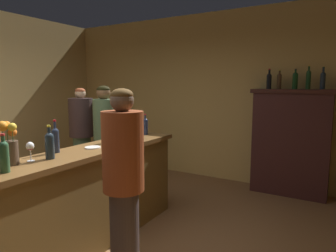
{
  "coord_description": "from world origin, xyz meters",
  "views": [
    {
      "loc": [
        2.43,
        -1.96,
        1.67
      ],
      "look_at": [
        1.12,
        0.25,
        1.32
      ],
      "focal_mm": 32.16,
      "sensor_mm": 36.0,
      "label": 1
    }
  ],
  "objects_px": {
    "wine_glass_spare": "(127,132)",
    "bartender": "(124,180)",
    "wine_bottle_syrah": "(113,130)",
    "wine_glass_mid": "(30,147)",
    "wine_bottle_rose": "(4,155)",
    "cheese_plate": "(93,147)",
    "wine_bottle_pinot": "(50,144)",
    "patron_redhead": "(82,134)",
    "display_cabinet": "(290,140)",
    "wine_bottle_chardonnay": "(55,139)",
    "display_bottle_left": "(269,80)",
    "wine_bottle_malbec": "(145,126)",
    "bar_counter": "(77,203)",
    "flower_arrangement": "(10,145)",
    "display_bottle_midright": "(308,79)",
    "wine_glass_rear": "(129,133)",
    "patron_by_cabinet": "(105,135)",
    "display_bottle_center": "(295,80)",
    "display_bottle_midleft": "(279,80)",
    "display_bottle_right": "(323,79)"
  },
  "relations": [
    {
      "from": "wine_bottle_pinot",
      "to": "patron_redhead",
      "type": "relative_size",
      "value": 0.19
    },
    {
      "from": "wine_bottle_malbec",
      "to": "display_bottle_left",
      "type": "xyz_separation_m",
      "value": [
        1.2,
        1.58,
        0.6
      ]
    },
    {
      "from": "display_bottle_midright",
      "to": "display_bottle_right",
      "type": "relative_size",
      "value": 1.1
    },
    {
      "from": "wine_bottle_malbec",
      "to": "wine_glass_mid",
      "type": "bearing_deg",
      "value": -91.71
    },
    {
      "from": "display_cabinet",
      "to": "wine_bottle_malbec",
      "type": "height_order",
      "value": "display_cabinet"
    },
    {
      "from": "display_cabinet",
      "to": "wine_bottle_chardonnay",
      "type": "height_order",
      "value": "display_cabinet"
    },
    {
      "from": "wine_bottle_syrah",
      "to": "display_bottle_midleft",
      "type": "height_order",
      "value": "display_bottle_midleft"
    },
    {
      "from": "wine_glass_spare",
      "to": "bartender",
      "type": "height_order",
      "value": "bartender"
    },
    {
      "from": "wine_glass_mid",
      "to": "cheese_plate",
      "type": "bearing_deg",
      "value": 84.57
    },
    {
      "from": "wine_bottle_pinot",
      "to": "bartender",
      "type": "xyz_separation_m",
      "value": [
        0.71,
        0.14,
        -0.25
      ]
    },
    {
      "from": "wine_bottle_syrah",
      "to": "wine_glass_mid",
      "type": "xyz_separation_m",
      "value": [
        -0.02,
        -1.03,
        -0.02
      ]
    },
    {
      "from": "display_bottle_midright",
      "to": "wine_bottle_malbec",
      "type": "bearing_deg",
      "value": -137.78
    },
    {
      "from": "wine_bottle_pinot",
      "to": "patron_redhead",
      "type": "bearing_deg",
      "value": 129.97
    },
    {
      "from": "wine_bottle_pinot",
      "to": "wine_glass_spare",
      "type": "distance_m",
      "value": 1.11
    },
    {
      "from": "display_cabinet",
      "to": "wine_bottle_rose",
      "type": "relative_size",
      "value": 5.49
    },
    {
      "from": "display_bottle_left",
      "to": "display_bottle_right",
      "type": "height_order",
      "value": "display_bottle_right"
    },
    {
      "from": "patron_redhead",
      "to": "cheese_plate",
      "type": "bearing_deg",
      "value": 9.25
    },
    {
      "from": "wine_bottle_malbec",
      "to": "wine_glass_rear",
      "type": "height_order",
      "value": "wine_bottle_malbec"
    },
    {
      "from": "display_bottle_left",
      "to": "display_bottle_center",
      "type": "bearing_deg",
      "value": 0.0
    },
    {
      "from": "wine_bottle_chardonnay",
      "to": "wine_bottle_syrah",
      "type": "height_order",
      "value": "wine_bottle_syrah"
    },
    {
      "from": "wine_glass_rear",
      "to": "patron_by_cabinet",
      "type": "xyz_separation_m",
      "value": [
        -0.96,
        0.64,
        -0.2
      ]
    },
    {
      "from": "bartender",
      "to": "wine_glass_rear",
      "type": "bearing_deg",
      "value": -51.58
    },
    {
      "from": "display_bottle_midleft",
      "to": "display_bottle_midright",
      "type": "height_order",
      "value": "display_bottle_midright"
    },
    {
      "from": "cheese_plate",
      "to": "display_bottle_left",
      "type": "distance_m",
      "value": 2.9
    },
    {
      "from": "display_bottle_left",
      "to": "wine_bottle_malbec",
      "type": "bearing_deg",
      "value": -127.11
    },
    {
      "from": "wine_bottle_pinot",
      "to": "bartender",
      "type": "bearing_deg",
      "value": 10.89
    },
    {
      "from": "wine_bottle_chardonnay",
      "to": "flower_arrangement",
      "type": "xyz_separation_m",
      "value": [
        0.06,
        -0.49,
        0.03
      ]
    },
    {
      "from": "wine_bottle_chardonnay",
      "to": "wine_glass_spare",
      "type": "relative_size",
      "value": 2.4
    },
    {
      "from": "display_bottle_midright",
      "to": "patron_redhead",
      "type": "bearing_deg",
      "value": -157.25
    },
    {
      "from": "bar_counter",
      "to": "wine_bottle_syrah",
      "type": "xyz_separation_m",
      "value": [
        -0.05,
        0.61,
        0.65
      ]
    },
    {
      "from": "display_bottle_center",
      "to": "wine_bottle_chardonnay",
      "type": "bearing_deg",
      "value": -120.61
    },
    {
      "from": "display_bottle_left",
      "to": "wine_bottle_rose",
      "type": "bearing_deg",
      "value": -107.51
    },
    {
      "from": "bar_counter",
      "to": "display_bottle_center",
      "type": "height_order",
      "value": "display_bottle_center"
    },
    {
      "from": "wine_bottle_rose",
      "to": "display_bottle_right",
      "type": "bearing_deg",
      "value": 62.39
    },
    {
      "from": "display_bottle_right",
      "to": "bartender",
      "type": "bearing_deg",
      "value": -112.14
    },
    {
      "from": "bartender",
      "to": "wine_bottle_chardonnay",
      "type": "bearing_deg",
      "value": -0.7
    },
    {
      "from": "wine_bottle_rose",
      "to": "patron_by_cabinet",
      "type": "bearing_deg",
      "value": 113.81
    },
    {
      "from": "display_bottle_midright",
      "to": "wine_bottle_pinot",
      "type": "bearing_deg",
      "value": -119.22
    },
    {
      "from": "bar_counter",
      "to": "patron_redhead",
      "type": "height_order",
      "value": "patron_redhead"
    },
    {
      "from": "cheese_plate",
      "to": "display_bottle_midright",
      "type": "height_order",
      "value": "display_bottle_midright"
    },
    {
      "from": "wine_bottle_chardonnay",
      "to": "cheese_plate",
      "type": "xyz_separation_m",
      "value": [
        0.15,
        0.33,
        -0.13
      ]
    },
    {
      "from": "wine_bottle_rose",
      "to": "wine_bottle_malbec",
      "type": "xyz_separation_m",
      "value": [
        -0.09,
        1.94,
        -0.01
      ]
    },
    {
      "from": "wine_bottle_rose",
      "to": "cheese_plate",
      "type": "height_order",
      "value": "wine_bottle_rose"
    },
    {
      "from": "bar_counter",
      "to": "flower_arrangement",
      "type": "relative_size",
      "value": 7.82
    },
    {
      "from": "wine_bottle_malbec",
      "to": "wine_glass_rear",
      "type": "bearing_deg",
      "value": -75.13
    },
    {
      "from": "wine_bottle_rose",
      "to": "wine_glass_spare",
      "type": "bearing_deg",
      "value": 93.15
    },
    {
      "from": "wine_bottle_pinot",
      "to": "flower_arrangement",
      "type": "relative_size",
      "value": 0.83
    },
    {
      "from": "patron_by_cabinet",
      "to": "display_bottle_right",
      "type": "bearing_deg",
      "value": 107.0
    },
    {
      "from": "wine_bottle_pinot",
      "to": "wine_glass_mid",
      "type": "xyz_separation_m",
      "value": [
        -0.07,
        -0.14,
        -0.01
      ]
    },
    {
      "from": "display_bottle_center",
      "to": "bartender",
      "type": "xyz_separation_m",
      "value": [
        -0.84,
        -2.94,
        -0.84
      ]
    }
  ]
}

